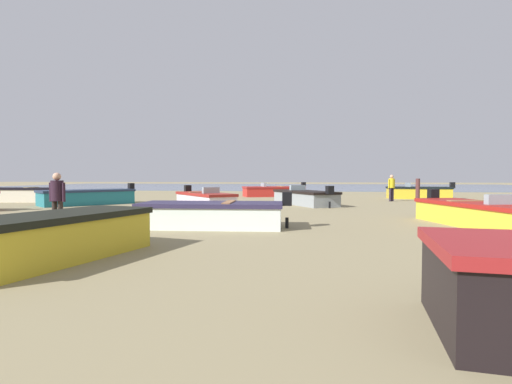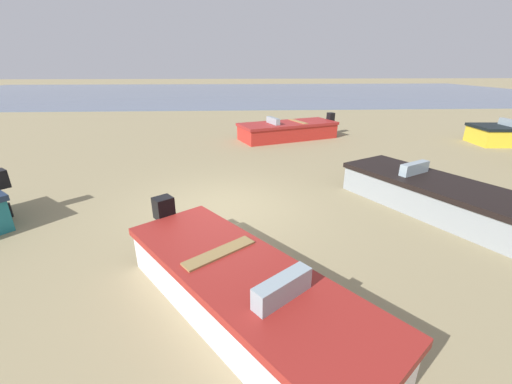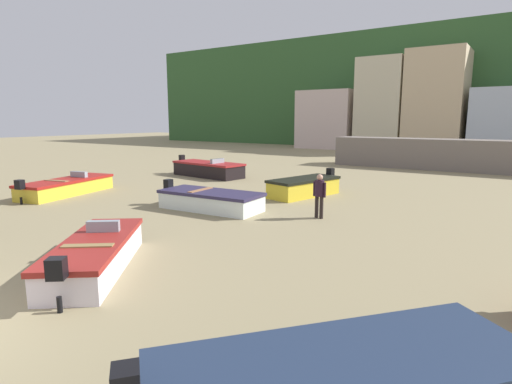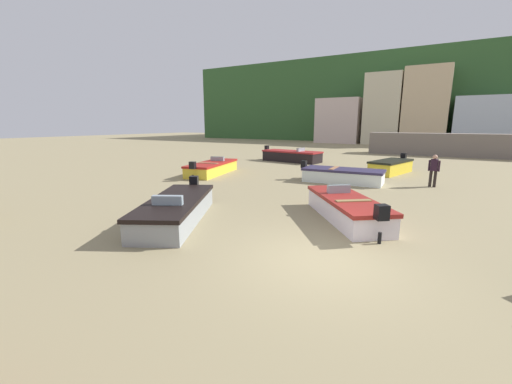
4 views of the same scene
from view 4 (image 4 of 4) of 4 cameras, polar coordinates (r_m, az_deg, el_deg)
The scene contains 14 objects.
ground_plane at distance 7.81m, azimuth 11.40°, elevation -11.79°, with size 160.00×160.00×0.00m, color #8F815D.
headland_hill at distance 72.93m, azimuth 29.94°, elevation 13.74°, with size 90.00×32.00×14.49m, color #30592C.
harbor_pier at distance 36.84m, azimuth 31.45°, elevation 7.14°, with size 15.10×2.40×2.18m, color slate.
townhouse_far_left at distance 55.90m, azimuth 14.72°, elevation 12.09°, with size 6.88×5.66×7.07m, color beige.
townhouse_centre_left at distance 54.91m, azimuth 21.82°, elevation 13.40°, with size 5.13×6.64×10.42m, color beige.
townhouse_centre at distance 54.00m, azimuth 27.94°, elevation 13.16°, with size 5.86×6.13×10.89m, color #CDB48C.
townhouse_far_right at distance 54.16m, azimuth 35.14°, elevation 10.12°, with size 6.82×6.54×6.65m, color #B2BECE.
boat_yellow_1 at distance 22.26m, azimuth 22.81°, elevation 4.17°, with size 2.32×4.09×1.17m.
boat_white_3 at distance 11.07m, azimuth 15.73°, elevation -2.74°, with size 3.74×4.24×1.06m.
boat_yellow_4 at distance 20.55m, azimuth -7.78°, elevation 4.27°, with size 2.68×5.19×1.05m.
boat_white_5 at distance 17.97m, azimuth 15.10°, elevation 2.85°, with size 4.50×1.94×1.06m.
boat_black_7 at distance 27.14m, azimuth 6.34°, elevation 6.35°, with size 5.29×2.40×1.22m.
boat_grey_10 at distance 10.81m, azimuth -13.93°, elevation -2.98°, with size 3.68×5.00×1.07m.
beach_walker_foreground at distance 18.31m, azimuth 29.02°, elevation 3.73°, with size 0.54×0.38×1.62m.
Camera 4 is at (2.29, -6.78, 3.13)m, focal length 22.55 mm.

